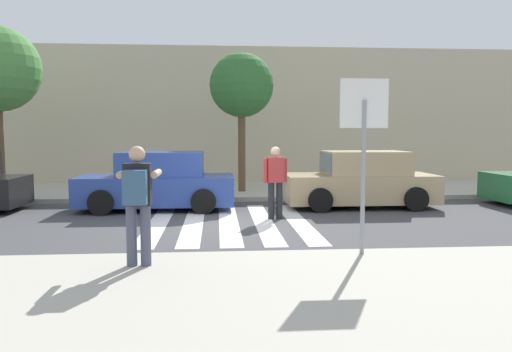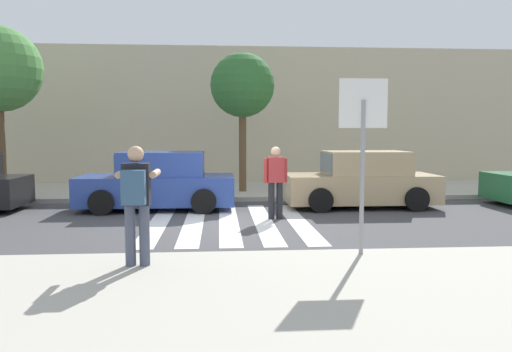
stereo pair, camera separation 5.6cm
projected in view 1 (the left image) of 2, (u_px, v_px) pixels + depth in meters
ground_plane at (229, 224)px, 11.25m from camera, size 120.00×120.00×0.00m
sidewalk_near at (244, 327)px, 5.09m from camera, size 60.00×6.00×0.14m
sidewalk_far at (224, 190)px, 17.21m from camera, size 60.00×4.80×0.14m
building_facade_far at (222, 118)px, 21.35m from camera, size 56.00×4.00×5.39m
crosswalk_stripe_0 at (158, 223)px, 11.33m from camera, size 0.44×5.20×0.01m
crosswalk_stripe_1 at (194, 223)px, 11.39m from camera, size 0.44×5.20×0.01m
crosswalk_stripe_2 at (229, 222)px, 11.45m from camera, size 0.44×5.20×0.01m
crosswalk_stripe_3 at (263, 222)px, 11.52m from camera, size 0.44×5.20×0.01m
crosswalk_stripe_4 at (297, 221)px, 11.58m from camera, size 0.44×5.20×0.01m
stop_sign at (364, 127)px, 7.75m from camera, size 0.76×0.08×2.75m
photographer_with_backpack at (138, 195)px, 7.08m from camera, size 0.58×0.84×1.72m
pedestrian_crossing at (275, 178)px, 11.83m from camera, size 0.57×0.30×1.72m
parked_car_blue at (158, 183)px, 13.33m from camera, size 4.10×1.92×1.55m
parked_car_tan at (361, 181)px, 13.77m from camera, size 4.10×1.92×1.55m
street_tree_center at (242, 86)px, 16.11m from camera, size 2.08×2.08×4.49m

